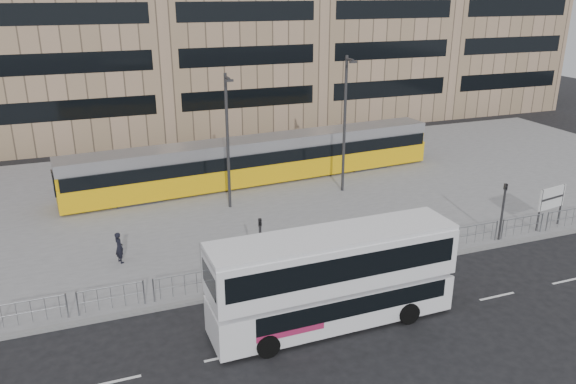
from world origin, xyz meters
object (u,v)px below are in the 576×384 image
object	(u,v)px
double_decker_bus	(333,276)
tram	(259,160)
traffic_light_west	(260,243)
station_sign	(552,200)
pedestrian	(119,247)
lamp_post_west	(228,137)
lamp_post_east	(345,120)
ad_panel	(409,241)
traffic_light_east	(503,204)

from	to	relation	value
double_decker_bus	tram	distance (m)	17.52
tram	traffic_light_west	bearing A→B (deg)	-112.31
tram	station_sign	size ratio (longest dim) A/B	11.05
tram	pedestrian	distance (m)	13.60
pedestrian	lamp_post_west	size ratio (longest dim) A/B	0.19
station_sign	lamp_post_east	distance (m)	12.70
ad_panel	lamp_post_west	size ratio (longest dim) A/B	0.18
double_decker_bus	station_sign	size ratio (longest dim) A/B	4.16
lamp_post_west	traffic_light_east	bearing A→B (deg)	-38.26
lamp_post_west	traffic_light_west	bearing A→B (deg)	-96.77
ad_panel	lamp_post_west	bearing A→B (deg)	105.65
ad_panel	lamp_post_west	xyz separation A→B (m)	(-6.44, 9.57, 3.51)
traffic_light_east	lamp_post_west	size ratio (longest dim) A/B	0.39
tram	pedestrian	world-z (taller)	tram
double_decker_bus	station_sign	world-z (taller)	double_decker_bus
ad_panel	lamp_post_west	world-z (taller)	lamp_post_west
double_decker_bus	lamp_post_west	xyz separation A→B (m)	(-0.60, 13.31, 2.42)
traffic_light_west	lamp_post_west	bearing A→B (deg)	98.70
lamp_post_east	station_sign	bearing A→B (deg)	-49.69
double_decker_bus	ad_panel	xyz separation A→B (m)	(5.84, 3.74, -1.09)
double_decker_bus	pedestrian	world-z (taller)	double_decker_bus
tram	traffic_light_east	distance (m)	16.14
double_decker_bus	traffic_light_west	size ratio (longest dim) A/B	3.15
station_sign	ad_panel	world-z (taller)	station_sign
traffic_light_east	double_decker_bus	bearing A→B (deg)	-149.70
ad_panel	traffic_light_east	distance (m)	5.68
double_decker_bus	station_sign	xyz separation A→B (m)	(15.02, 4.20, -0.33)
traffic_light_west	pedestrian	bearing A→B (deg)	158.58
ad_panel	traffic_light_east	xyz separation A→B (m)	(5.57, 0.10, 1.11)
traffic_light_west	lamp_post_east	distance (m)	13.39
tram	ad_panel	distance (m)	13.99
pedestrian	double_decker_bus	bearing A→B (deg)	-159.27
pedestrian	lamp_post_west	xyz separation A→B (m)	(6.84, 5.18, 3.60)
ad_panel	traffic_light_east	size ratio (longest dim) A/B	0.48
ad_panel	pedestrian	bearing A→B (deg)	143.43
traffic_light_east	lamp_post_west	bearing A→B (deg)	153.44
traffic_light_east	traffic_light_west	bearing A→B (deg)	-168.30
station_sign	traffic_light_west	distance (m)	16.74
lamp_post_east	tram	bearing A→B (deg)	140.29
pedestrian	traffic_light_west	bearing A→B (deg)	-148.60
double_decker_bus	pedestrian	bearing A→B (deg)	131.57
station_sign	lamp_post_west	xyz separation A→B (m)	(-15.61, 9.11, 2.74)
station_sign	double_decker_bus	bearing A→B (deg)	-174.38
tram	lamp_post_east	xyz separation A→B (m)	(4.49, -3.73, 3.17)
ad_panel	lamp_post_east	size ratio (longest dim) A/B	0.17
double_decker_bus	station_sign	bearing A→B (deg)	14.75
double_decker_bus	lamp_post_west	bearing A→B (deg)	91.69
pedestrian	lamp_post_east	xyz separation A→B (m)	(14.48, 5.46, 3.92)
double_decker_bus	lamp_post_west	distance (m)	13.54
station_sign	pedestrian	world-z (taller)	station_sign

